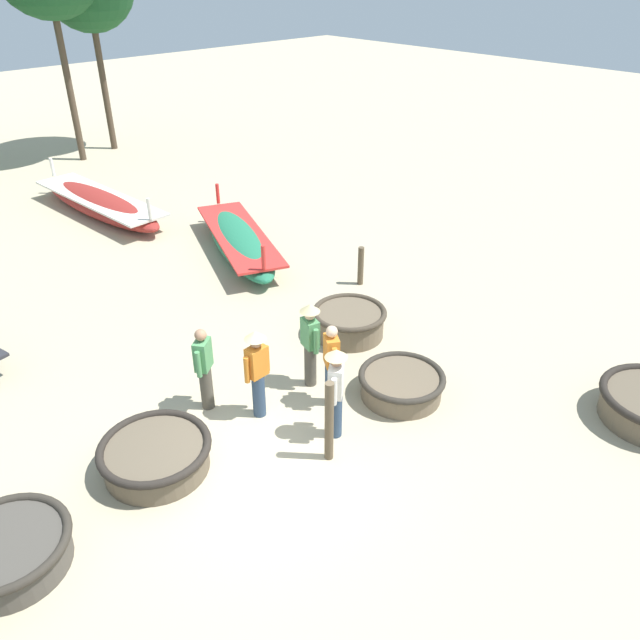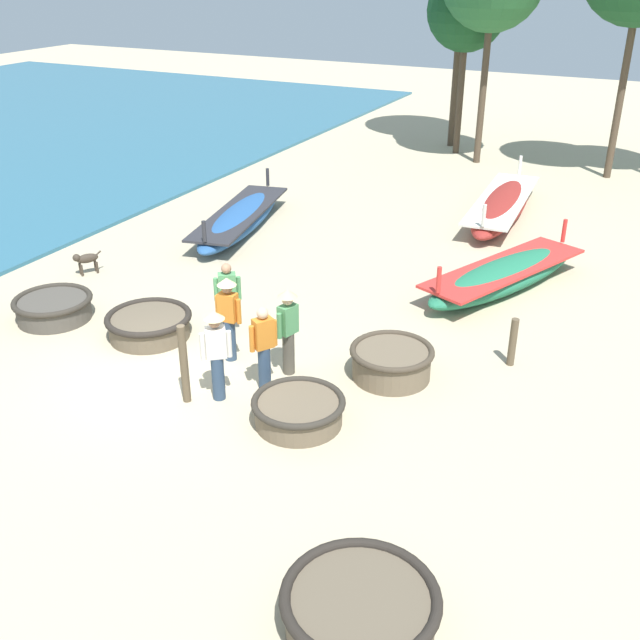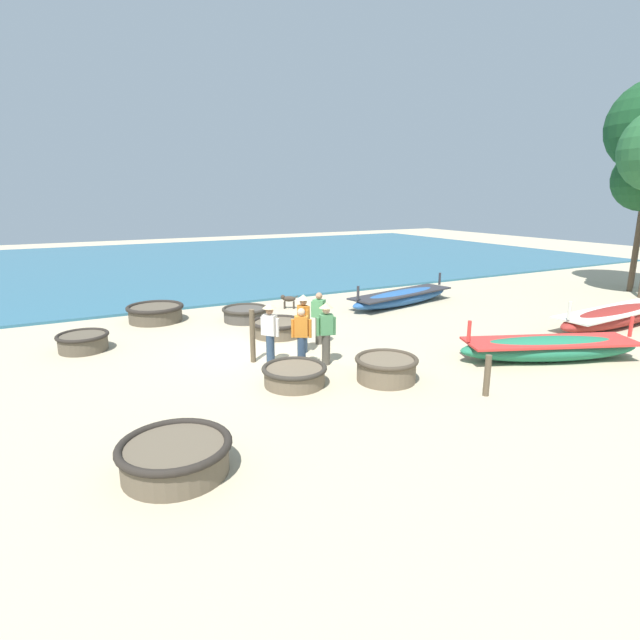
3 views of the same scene
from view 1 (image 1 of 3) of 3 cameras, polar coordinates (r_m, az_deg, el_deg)
ground_plane at (r=10.02m, az=-5.06°, el=-12.63°), size 80.00×80.00×0.00m
coracle_upturned at (r=11.17m, az=7.45°, el=-5.80°), size 1.54×1.54×0.47m
coracle_front_left at (r=12.77m, az=2.69°, el=-0.12°), size 1.53×1.53×0.59m
coracle_far_right at (r=9.98m, az=-14.79°, el=-11.83°), size 1.72×1.72×0.50m
coracle_tilted at (r=9.35m, az=-26.65°, el=-18.35°), size 1.63×1.63×0.50m
long_boat_white_hull at (r=20.06m, az=-19.49°, el=10.01°), size 1.61×5.98×1.16m
long_boat_green_hull at (r=16.50m, az=-7.39°, el=7.18°), size 3.00×5.06×1.15m
fisherman_standing_left at (r=10.58m, az=1.05°, el=-3.99°), size 0.37×0.46×1.57m
fisherman_crouching at (r=10.97m, az=-0.91°, el=-1.80°), size 0.36×0.52×1.67m
fisherman_hauling at (r=9.83m, az=1.45°, el=-6.19°), size 0.44×0.38×1.67m
fisherman_standing_right at (r=10.30m, az=-5.77°, el=-4.41°), size 0.53×0.36×1.67m
fisherman_with_hat at (r=10.66m, az=-10.54°, el=-4.25°), size 0.45×0.38×1.57m
mooring_post_inland at (r=9.55m, az=0.84°, el=-9.28°), size 0.14×0.14×1.44m
mooring_post_shoreline at (r=14.72m, az=3.74°, el=4.96°), size 0.14×0.14×0.95m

